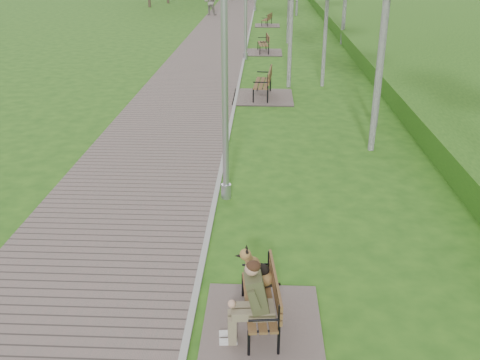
# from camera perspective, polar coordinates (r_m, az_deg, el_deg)

# --- Properties ---
(ground) EXTENTS (120.00, 120.00, 0.00)m
(ground) POSITION_cam_1_polar(r_m,az_deg,el_deg) (12.54, -1.97, 1.23)
(ground) COLOR #285617
(ground) RESTS_ON ground
(walkway) EXTENTS (3.50, 67.00, 0.04)m
(walkway) POSITION_cam_1_polar(r_m,az_deg,el_deg) (33.50, -2.11, 15.46)
(walkway) COLOR #6F615A
(walkway) RESTS_ON ground
(kerb) EXTENTS (0.10, 67.00, 0.05)m
(kerb) POSITION_cam_1_polar(r_m,az_deg,el_deg) (33.41, 1.00, 15.46)
(kerb) COLOR #999993
(kerb) RESTS_ON ground
(embankment) EXTENTS (14.00, 70.00, 1.60)m
(embankment) POSITION_cam_1_polar(r_m,az_deg,el_deg) (33.77, 22.37, 13.81)
(embankment) COLOR #4A8822
(embankment) RESTS_ON ground
(bench_main) EXTENTS (1.61, 1.79, 1.41)m
(bench_main) POSITION_cam_1_polar(r_m,az_deg,el_deg) (7.35, 1.72, -13.01)
(bench_main) COLOR #6F615A
(bench_main) RESTS_ON ground
(bench_second) EXTENTS (2.03, 2.25, 1.24)m
(bench_second) POSITION_cam_1_polar(r_m,az_deg,el_deg) (18.58, 2.38, 9.46)
(bench_second) COLOR #6F615A
(bench_second) RESTS_ON ground
(bench_third) EXTENTS (1.76, 1.96, 1.08)m
(bench_third) POSITION_cam_1_polar(r_m,az_deg,el_deg) (26.88, 2.49, 13.82)
(bench_third) COLOR #6F615A
(bench_third) RESTS_ON ground
(bench_far) EXTENTS (1.61, 1.79, 0.99)m
(bench_far) POSITION_cam_1_polar(r_m,az_deg,el_deg) (36.49, 2.88, 16.38)
(bench_far) COLOR #6F615A
(bench_far) RESTS_ON ground
(lamp_post_near) EXTENTS (0.21, 0.21, 5.34)m
(lamp_post_near) POSITION_cam_1_polar(r_m,az_deg,el_deg) (10.25, -1.63, 10.76)
(lamp_post_near) COLOR #9FA1A7
(lamp_post_near) RESTS_ON ground
(lamp_post_second) EXTENTS (0.21, 0.21, 5.50)m
(lamp_post_second) POSITION_cam_1_polar(r_m,az_deg,el_deg) (24.93, 0.61, 18.56)
(lamp_post_second) COLOR #9FA1A7
(lamp_post_second) RESTS_ON ground
(pedestrian_far) EXTENTS (0.97, 0.77, 1.93)m
(pedestrian_far) POSITION_cam_1_polar(r_m,az_deg,el_deg) (42.22, -3.19, 18.43)
(pedestrian_far) COLOR gray
(pedestrian_far) RESTS_ON ground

